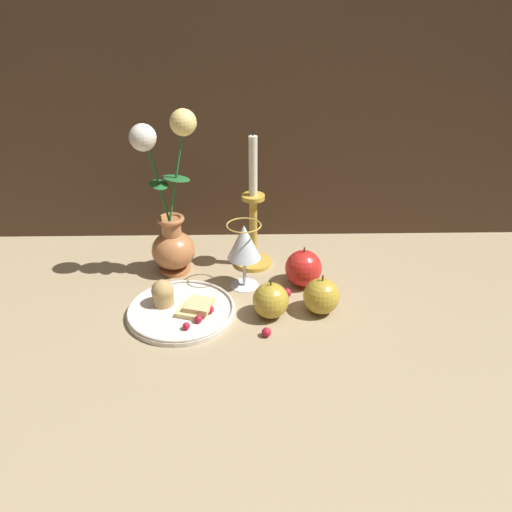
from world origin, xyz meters
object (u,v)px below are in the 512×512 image
object	(u,v)px
apple_near_glass	(271,301)
apple_at_table_edge	(321,296)
vase	(171,222)
candlestick	(253,224)
plate_with_pastries	(179,308)
wine_glass	(244,244)
apple_beside_vase	(303,268)

from	to	relation	value
apple_near_glass	apple_at_table_edge	xyz separation A→B (m)	(0.11, 0.01, 0.00)
vase	candlestick	xyz separation A→B (m)	(0.19, 0.03, -0.02)
plate_with_pastries	apple_at_table_edge	xyz separation A→B (m)	(0.29, -0.00, 0.02)
apple_near_glass	apple_at_table_edge	distance (m)	0.11
wine_glass	apple_near_glass	size ratio (longest dim) A/B	1.77
plate_with_pastries	wine_glass	size ratio (longest dim) A/B	1.46
vase	candlestick	bearing A→B (deg)	9.60
apple_near_glass	plate_with_pastries	bearing A→B (deg)	176.01
vase	apple_beside_vase	world-z (taller)	vase
plate_with_pastries	apple_near_glass	xyz separation A→B (m)	(0.19, -0.01, 0.02)
plate_with_pastries	wine_glass	xyz separation A→B (m)	(0.14, 0.10, 0.09)
vase	apple_beside_vase	distance (m)	0.32
vase	plate_with_pastries	distance (m)	0.21
plate_with_pastries	candlestick	world-z (taller)	candlestick
plate_with_pastries	wine_glass	bearing A→B (deg)	37.67
apple_beside_vase	apple_at_table_edge	size ratio (longest dim) A/B	1.09
wine_glass	apple_at_table_edge	bearing A→B (deg)	-33.36
apple_at_table_edge	vase	bearing A→B (deg)	152.08
wine_glass	candlestick	distance (m)	0.10
wine_glass	plate_with_pastries	bearing A→B (deg)	-142.33
plate_with_pastries	apple_beside_vase	bearing A→B (deg)	22.03
wine_glass	apple_beside_vase	distance (m)	0.15
vase	apple_at_table_edge	bearing A→B (deg)	-27.92
wine_glass	apple_beside_vase	size ratio (longest dim) A/B	1.61
candlestick	apple_beside_vase	world-z (taller)	candlestick
apple_at_table_edge	plate_with_pastries	bearing A→B (deg)	179.99
candlestick	apple_beside_vase	distance (m)	0.16
candlestick	apple_near_glass	distance (m)	0.23
wine_glass	apple_at_table_edge	distance (m)	0.20
vase	wine_glass	bearing A→B (deg)	-22.14
apple_beside_vase	vase	bearing A→B (deg)	167.97
plate_with_pastries	wine_glass	distance (m)	0.19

